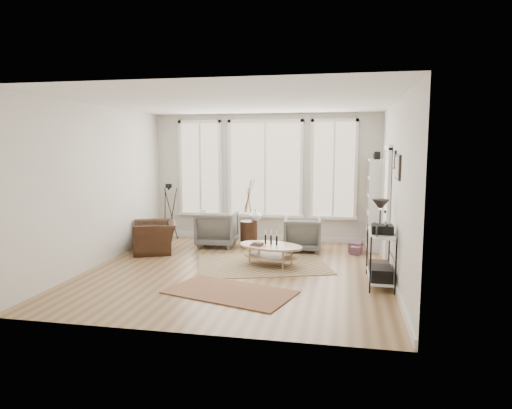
% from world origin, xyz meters
% --- Properties ---
extents(room, '(5.50, 5.54, 2.90)m').
position_xyz_m(room, '(0.02, 0.03, 1.43)').
color(room, '#97734C').
rests_on(room, ground).
extents(bay_window, '(4.14, 0.12, 2.24)m').
position_xyz_m(bay_window, '(0.00, 2.71, 1.61)').
color(bay_window, tan).
rests_on(bay_window, ground).
extents(door, '(0.09, 1.06, 2.22)m').
position_xyz_m(door, '(2.57, 1.15, 1.12)').
color(door, silver).
rests_on(door, ground).
extents(bookcase, '(0.31, 0.85, 2.06)m').
position_xyz_m(bookcase, '(2.44, 2.23, 0.96)').
color(bookcase, white).
rests_on(bookcase, ground).
extents(low_shelf, '(0.38, 1.08, 1.30)m').
position_xyz_m(low_shelf, '(2.38, -0.30, 0.51)').
color(low_shelf, white).
rests_on(low_shelf, ground).
extents(wall_art, '(0.04, 0.88, 0.44)m').
position_xyz_m(wall_art, '(2.58, -0.27, 1.88)').
color(wall_art, black).
rests_on(wall_art, ground).
extents(rug_main, '(2.76, 2.39, 0.01)m').
position_xyz_m(rug_main, '(0.33, 0.51, 0.01)').
color(rug_main, brown).
rests_on(rug_main, ground).
extents(rug_runner, '(2.07, 1.52, 0.01)m').
position_xyz_m(rug_runner, '(0.16, -1.21, 0.01)').
color(rug_runner, maroon).
rests_on(rug_runner, ground).
extents(coffee_table, '(1.37, 1.07, 0.55)m').
position_xyz_m(coffee_table, '(0.49, 0.46, 0.30)').
color(coffee_table, tan).
rests_on(coffee_table, ground).
extents(armchair_left, '(0.89, 0.91, 0.77)m').
position_xyz_m(armchair_left, '(-0.91, 1.87, 0.39)').
color(armchair_left, slate).
rests_on(armchair_left, ground).
extents(armchair_right, '(0.80, 0.82, 0.70)m').
position_xyz_m(armchair_right, '(0.96, 1.76, 0.35)').
color(armchair_right, slate).
rests_on(armchair_right, ground).
extents(side_table, '(0.37, 0.37, 1.57)m').
position_xyz_m(side_table, '(-0.22, 1.93, 0.76)').
color(side_table, '#341F14').
rests_on(side_table, ground).
extents(vase, '(0.33, 0.33, 0.27)m').
position_xyz_m(vase, '(-0.08, 1.98, 0.69)').
color(vase, silver).
rests_on(vase, side_table).
extents(accent_chair, '(1.22, 1.16, 0.63)m').
position_xyz_m(accent_chair, '(-2.01, 1.07, 0.31)').
color(accent_chair, '#341F14').
rests_on(accent_chair, ground).
extents(tripod_camera, '(0.46, 0.46, 1.31)m').
position_xyz_m(tripod_camera, '(-2.18, 2.30, 0.60)').
color(tripod_camera, black).
rests_on(tripod_camera, ground).
extents(book_stack_near, '(0.30, 0.35, 0.20)m').
position_xyz_m(book_stack_near, '(2.05, 1.87, 0.10)').
color(book_stack_near, maroon).
rests_on(book_stack_near, ground).
extents(book_stack_far, '(0.25, 0.29, 0.16)m').
position_xyz_m(book_stack_far, '(2.05, 1.65, 0.08)').
color(book_stack_far, maroon).
rests_on(book_stack_far, ground).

